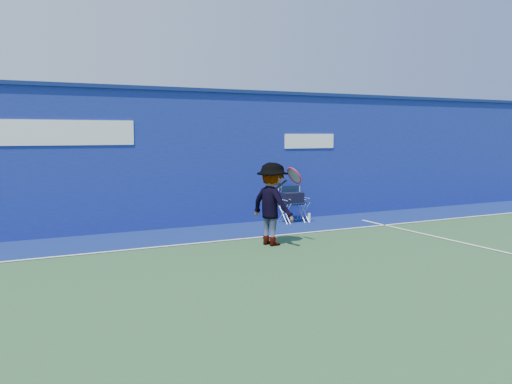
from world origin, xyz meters
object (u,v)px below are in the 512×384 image
directors_chair_left (292,208)px  tennis_player (272,204)px  water_bottle (309,218)px  directors_chair_right (295,211)px

directors_chair_left → tennis_player: 2.68m
directors_chair_left → water_bottle: bearing=-21.5°
water_bottle → directors_chair_left: bearing=158.5°
water_bottle → tennis_player: bearing=-136.7°
directors_chair_left → directors_chair_right: bearing=-7.8°
directors_chair_left → tennis_player: (-1.64, -2.08, 0.43)m
water_bottle → directors_chair_right: bearing=155.1°
directors_chair_right → tennis_player: bearing=-129.9°
directors_chair_right → directors_chair_left: bearing=172.2°
directors_chair_left → directors_chair_right: 0.12m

